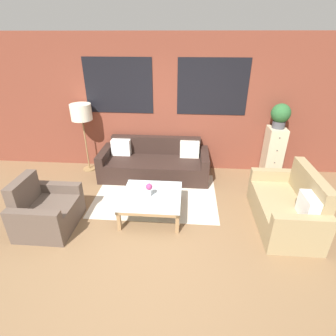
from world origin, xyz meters
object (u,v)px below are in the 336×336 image
coffee_table (152,198)px  drawer_cabinet (273,153)px  settee_vintage (287,207)px  flower_vase (149,189)px  couch_dark (154,164)px  floor_lamp (81,114)px  potted_plant (281,115)px  armchair_corner (46,211)px

coffee_table → drawer_cabinet: bearing=33.5°
settee_vintage → flower_vase: bearing=178.1°
couch_dark → settee_vintage: settee_vintage is taller
floor_lamp → coffee_table: bearing=-43.2°
coffee_table → potted_plant: potted_plant is taller
settee_vintage → floor_lamp: size_ratio=1.00×
drawer_cabinet → armchair_corner: bearing=-153.1°
drawer_cabinet → flower_vase: drawer_cabinet is taller
armchair_corner → drawer_cabinet: 4.44m
coffee_table → floor_lamp: bearing=136.8°
couch_dark → flower_vase: size_ratio=9.78×
armchair_corner → potted_plant: size_ratio=1.89×
drawer_cabinet → couch_dark: bearing=-175.3°
flower_vase → coffee_table: bearing=31.6°
armchair_corner → flower_vase: 1.64m
couch_dark → armchair_corner: 2.33m
coffee_table → floor_lamp: floor_lamp is taller
coffee_table → potted_plant: (2.35, 1.56, 1.02)m
flower_vase → floor_lamp: bearing=135.9°
drawer_cabinet → potted_plant: bearing=90.0°
flower_vase → potted_plant: bearing=33.5°
armchair_corner → potted_plant: (3.96, 2.00, 1.06)m
couch_dark → potted_plant: size_ratio=4.64×
potted_plant → couch_dark: bearing=-175.3°
coffee_table → couch_dark: bearing=95.1°
potted_plant → armchair_corner: bearing=-153.1°
settee_vintage → potted_plant: (0.19, 1.65, 1.03)m
couch_dark → potted_plant: potted_plant is taller
potted_plant → flower_vase: (-2.39, -1.58, -0.84)m
settee_vintage → coffee_table: size_ratio=1.51×
drawer_cabinet → potted_plant: 0.80m
drawer_cabinet → potted_plant: size_ratio=2.21×
settee_vintage → potted_plant: 1.95m
armchair_corner → coffee_table: (1.60, 0.45, 0.04)m
couch_dark → armchair_corner: armchair_corner is taller
flower_vase → settee_vintage: bearing=-1.9°
couch_dark → flower_vase: couch_dark is taller
drawer_cabinet → flower_vase: 2.86m
armchair_corner → floor_lamp: bearing=91.1°
armchair_corner → potted_plant: 4.56m
couch_dark → coffee_table: bearing=-84.9°
floor_lamp → flower_vase: floor_lamp is taller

